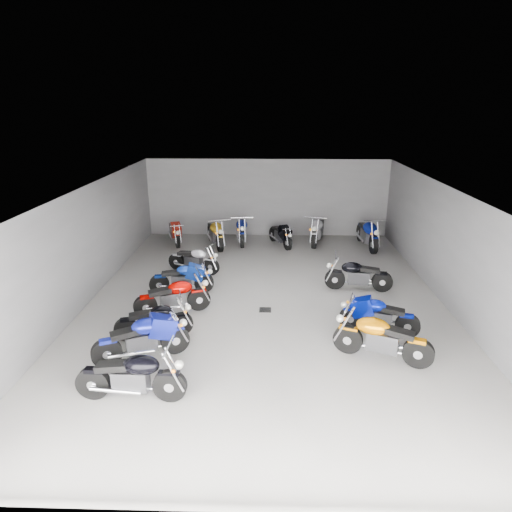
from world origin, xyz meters
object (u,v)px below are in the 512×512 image
object	(u,v)px
motorcycle_left_a	(132,376)
motorcycle_left_b	(143,338)
motorcycle_left_e	(182,278)
motorcycle_back_d	(281,235)
motorcycle_right_c	(378,316)
motorcycle_back_b	(215,233)
motorcycle_back_f	(368,233)
motorcycle_left_c	(155,320)
motorcycle_right_e	(358,275)
motorcycle_left_f	(194,259)
motorcycle_back_a	(175,232)
motorcycle_back_e	(318,230)
motorcycle_left_d	(173,297)
drain_grate	(265,310)
motorcycle_right_b	(381,338)
motorcycle_back_c	(242,230)

from	to	relation	value
motorcycle_left_a	motorcycle_left_b	xyz separation A→B (m)	(-0.18, 1.43, 0.00)
motorcycle_left_e	motorcycle_back_d	bearing A→B (deg)	141.04
motorcycle_left_b	motorcycle_right_c	bearing A→B (deg)	79.93
motorcycle_back_b	motorcycle_back_f	xyz separation A→B (m)	(5.92, 0.02, 0.02)
motorcycle_left_c	motorcycle_right_e	xyz separation A→B (m)	(5.37, 3.08, 0.03)
motorcycle_left_c	motorcycle_left_f	distance (m)	4.46
motorcycle_left_f	motorcycle_back_b	bearing A→B (deg)	-166.07
motorcycle_back_a	motorcycle_back_f	world-z (taller)	motorcycle_back_f
motorcycle_left_f	motorcycle_back_e	bearing A→B (deg)	149.40
motorcycle_back_d	motorcycle_left_a	bearing A→B (deg)	49.17
motorcycle_left_d	motorcycle_back_b	xyz separation A→B (m)	(0.42, 6.08, 0.05)
drain_grate	motorcycle_back_b	bearing A→B (deg)	109.22
motorcycle_left_e	motorcycle_back_e	size ratio (longest dim) A/B	0.85
motorcycle_back_f	motorcycle_right_c	bearing A→B (deg)	74.85
motorcycle_left_e	motorcycle_left_c	bearing A→B (deg)	-10.37
motorcycle_left_d	motorcycle_back_d	bearing A→B (deg)	133.42
drain_grate	motorcycle_right_c	size ratio (longest dim) A/B	0.17
motorcycle_back_a	motorcycle_right_e	bearing A→B (deg)	124.16
motorcycle_right_b	motorcycle_back_c	distance (m)	9.50
motorcycle_left_d	motorcycle_back_c	world-z (taller)	motorcycle_back_c
motorcycle_left_c	motorcycle_back_a	bearing A→B (deg)	173.10
motorcycle_left_e	motorcycle_back_d	world-z (taller)	motorcycle_left_e
drain_grate	motorcycle_left_b	bearing A→B (deg)	-135.55
motorcycle_right_c	motorcycle_back_b	size ratio (longest dim) A/B	0.87
motorcycle_left_e	motorcycle_back_b	bearing A→B (deg)	167.61
motorcycle_left_a	motorcycle_back_a	bearing A→B (deg)	-171.55
motorcycle_left_c	motorcycle_right_e	world-z (taller)	motorcycle_right_e
motorcycle_back_b	motorcycle_back_e	xyz separation A→B (m)	(4.04, 0.56, 0.00)
motorcycle_right_c	motorcycle_back_b	world-z (taller)	motorcycle_back_b
motorcycle_left_e	motorcycle_back_e	distance (m)	6.87
motorcycle_right_e	motorcycle_back_e	bearing A→B (deg)	15.22
motorcycle_back_f	motorcycle_back_a	bearing A→B (deg)	-8.34
motorcycle_right_e	motorcycle_back_b	world-z (taller)	motorcycle_back_b
motorcycle_left_c	motorcycle_back_a	distance (m)	7.80
motorcycle_back_d	motorcycle_back_f	distance (m)	3.36
motorcycle_right_c	motorcycle_back_f	distance (m)	7.12
motorcycle_left_f	motorcycle_right_e	xyz separation A→B (m)	(5.14, -1.37, 0.03)
motorcycle_back_b	motorcycle_back_e	world-z (taller)	motorcycle_back_e
motorcycle_back_a	motorcycle_back_f	bearing A→B (deg)	157.50
motorcycle_left_a	motorcycle_back_d	bearing A→B (deg)	164.78
motorcycle_left_d	motorcycle_back_d	world-z (taller)	motorcycle_left_d
drain_grate	motorcycle_back_e	xyz separation A→B (m)	(2.02, 6.34, 0.54)
motorcycle_left_d	motorcycle_back_d	distance (m)	6.91
motorcycle_left_c	motorcycle_back_c	world-z (taller)	motorcycle_back_c
motorcycle_back_d	motorcycle_back_e	distance (m)	1.53
motorcycle_back_c	motorcycle_back_f	xyz separation A→B (m)	(4.93, -0.55, 0.03)
motorcycle_back_c	motorcycle_left_c	bearing A→B (deg)	73.57
motorcycle_left_c	motorcycle_right_e	distance (m)	6.19
drain_grate	motorcycle_back_f	world-z (taller)	motorcycle_back_f
motorcycle_left_b	motorcycle_left_f	distance (m)	5.46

